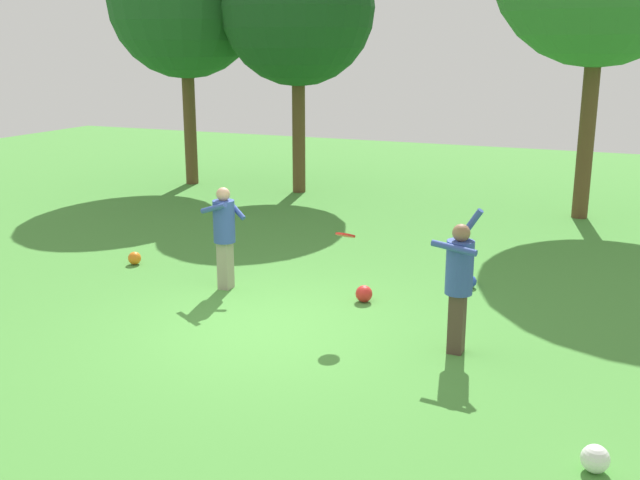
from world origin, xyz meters
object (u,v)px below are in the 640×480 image
Objects in this scene: ball_blue at (470,281)px; ball_red at (364,294)px; tree_left at (298,9)px; tree_far_left at (184,1)px; person_thrower at (459,277)px; ball_white at (595,459)px; person_catcher at (224,230)px; frisbee at (345,235)px; ball_orange at (135,258)px.

ball_blue is 0.79× the size of ball_red.
tree_left is 0.95× the size of tree_far_left.
ball_red is at bearing -26.97° from person_thrower.
ball_red is at bearing 134.85° from ball_white.
ball_white is 14.37m from tree_left.
person_thrower is 4.10m from person_catcher.
frisbee is 1.38× the size of ball_blue.
ball_red is 11.77m from tree_far_left.
ball_orange is (-5.72, -1.05, 0.01)m from ball_blue.
tree_left is (-0.14, 7.24, 4.51)m from ball_orange.
tree_far_left reaches higher than ball_white.
person_catcher reaches higher than ball_blue.
frisbee is 10.25m from tree_left.
ball_red is (2.24, 0.25, -0.84)m from person_catcher.
person_catcher is 2.47m from frisbee.
ball_white is at bearing -65.77° from ball_blue.
ball_blue is at bearing 114.23° from ball_white.
person_catcher reaches higher than ball_orange.
ball_red is at bearing -43.65° from tree_far_left.
frisbee is at bearing -15.91° from ball_orange.
person_thrower reaches higher than person_catcher.
ball_blue is (-0.38, 2.63, -0.89)m from person_thrower.
tree_far_left is at bearing 136.35° from ball_red.
ball_white is (5.74, -3.27, -0.83)m from person_catcher.
tree_far_left is (-3.26, -0.07, 0.24)m from tree_left.
person_catcher is 6.66m from ball_white.
person_thrower reaches higher than ball_red.
tree_far_left reaches higher than person_catcher.
ball_white is at bearing -25.60° from ball_orange.
frisbee is 1.22× the size of ball_orange.
tree_left is (-4.62, 8.52, 3.34)m from frisbee.
ball_blue is at bearing -70.96° from person_thrower.
person_catcher is 0.25× the size of tree_left.
ball_white is at bearing 139.92° from person_thrower.
ball_blue is (3.57, 1.56, -0.86)m from person_catcher.
frisbee is at bearing -47.00° from tree_far_left.
ball_red is at bearing -3.43° from ball_orange.
frisbee reaches higher than ball_orange.
ball_white is at bearing -53.90° from tree_left.
tree_left reaches higher than ball_blue.
ball_red is 0.04× the size of tree_far_left.
tree_left is at bearing 118.49° from frisbee.
person_thrower reaches higher than ball_orange.
tree_far_left is at bearing 146.12° from ball_blue.
person_catcher is 2.37m from ball_orange.
person_catcher is 2.41m from ball_red.
ball_white is (3.42, -2.51, -1.16)m from frisbee.
tree_left is at bearing 1.20° from tree_far_left.
ball_orange is at bearing 176.57° from ball_red.
tree_far_left is at bearing 115.37° from ball_orange.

